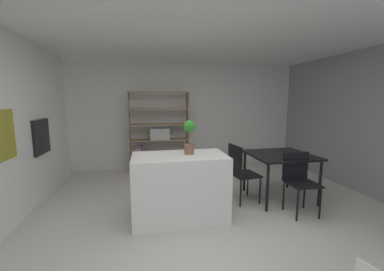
# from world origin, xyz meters

# --- Properties ---
(ground_plane) EXTENTS (8.67, 8.67, 0.00)m
(ground_plane) POSITION_xyz_m (0.00, 0.00, 0.00)
(ground_plane) COLOR beige
(ceiling_slab) EXTENTS (6.32, 6.23, 0.06)m
(ceiling_slab) POSITION_xyz_m (0.00, 0.00, 2.60)
(ceiling_slab) COLOR white
(ceiling_slab) RESTS_ON ground_plane
(back_partition) EXTENTS (6.32, 0.06, 2.57)m
(back_partition) POSITION_xyz_m (0.00, 3.08, 1.29)
(back_partition) COLOR silver
(back_partition) RESTS_ON ground_plane
(built_in_oven) EXTENTS (0.06, 0.56, 0.58)m
(built_in_oven) POSITION_xyz_m (-2.40, 1.43, 1.08)
(built_in_oven) COLOR black
(built_in_oven) RESTS_ON ground_plane
(kitchen_island) EXTENTS (1.30, 0.71, 0.92)m
(kitchen_island) POSITION_xyz_m (-0.25, 0.34, 0.46)
(kitchen_island) COLOR white
(kitchen_island) RESTS_ON ground_plane
(potted_plant_on_island) EXTENTS (0.16, 0.16, 0.48)m
(potted_plant_on_island) POSITION_xyz_m (-0.11, 0.38, 1.20)
(potted_plant_on_island) COLOR brown
(potted_plant_on_island) RESTS_ON kitchen_island
(open_bookshelf) EXTENTS (1.38, 0.33, 1.87)m
(open_bookshelf) POSITION_xyz_m (-0.44, 2.74, 0.87)
(open_bookshelf) COLOR #997551
(open_bookshelf) RESTS_ON ground_plane
(dining_table) EXTENTS (1.02, 0.97, 0.78)m
(dining_table) POSITION_xyz_m (1.52, 0.72, 0.70)
(dining_table) COLOR black
(dining_table) RESTS_ON ground_plane
(dining_chair_island_side) EXTENTS (0.46, 0.48, 0.96)m
(dining_chair_island_side) POSITION_xyz_m (0.79, 0.71, 0.57)
(dining_chair_island_side) COLOR black
(dining_chair_island_side) RESTS_ON ground_plane
(dining_chair_near) EXTENTS (0.42, 0.43, 0.90)m
(dining_chair_near) POSITION_xyz_m (1.52, 0.20, 0.54)
(dining_chair_near) COLOR black
(dining_chair_near) RESTS_ON ground_plane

